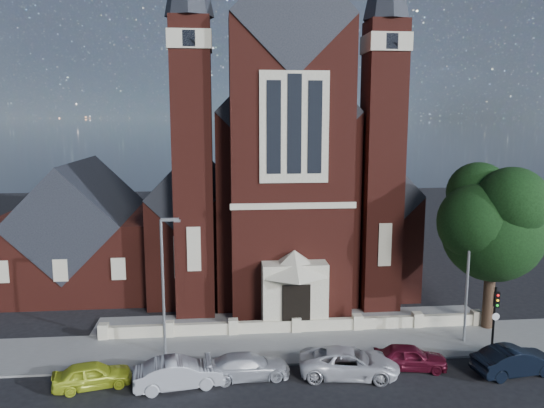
{
  "coord_description": "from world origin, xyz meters",
  "views": [
    {
      "loc": [
        -4.58,
        -25.37,
        13.57
      ],
      "look_at": [
        -1.02,
        12.0,
        7.49
      ],
      "focal_mm": 35.0,
      "sensor_mm": 36.0,
      "label": 1
    }
  ],
  "objects_px": {
    "traffic_signal": "(495,311)",
    "street_lamp_left": "(164,279)",
    "parish_hall": "(82,237)",
    "car_lime_van": "(92,375)",
    "church": "(272,177)",
    "car_dark_red": "(410,357)",
    "car_silver_b": "(248,366)",
    "car_white_suv": "(349,363)",
    "car_silver_a": "(179,373)",
    "car_navy": "(515,361)",
    "street_tree": "(497,225)",
    "street_lamp_right": "(469,270)"
  },
  "relations": [
    {
      "from": "street_lamp_right",
      "to": "car_white_suv",
      "type": "bearing_deg",
      "value": -156.98
    },
    {
      "from": "street_tree",
      "to": "car_navy",
      "type": "distance_m",
      "value": 8.68
    },
    {
      "from": "parish_hall",
      "to": "car_lime_van",
      "type": "xyz_separation_m",
      "value": [
        4.7,
        -17.4,
        -3.35
      ]
    },
    {
      "from": "church",
      "to": "car_silver_b",
      "type": "bearing_deg",
      "value": -98.68
    },
    {
      "from": "traffic_signal",
      "to": "church",
      "type": "bearing_deg",
      "value": 118.2
    },
    {
      "from": "car_silver_a",
      "to": "car_dark_red",
      "type": "xyz_separation_m",
      "value": [
        12.44,
        0.84,
        -0.08
      ]
    },
    {
      "from": "street_tree",
      "to": "car_silver_b",
      "type": "bearing_deg",
      "value": -163.07
    },
    {
      "from": "street_lamp_right",
      "to": "car_silver_a",
      "type": "distance_m",
      "value": 17.85
    },
    {
      "from": "street_lamp_left",
      "to": "car_navy",
      "type": "height_order",
      "value": "street_lamp_left"
    },
    {
      "from": "church",
      "to": "car_lime_van",
      "type": "distance_m",
      "value": 26.14
    },
    {
      "from": "street_tree",
      "to": "car_white_suv",
      "type": "bearing_deg",
      "value": -154.1
    },
    {
      "from": "street_lamp_right",
      "to": "car_silver_b",
      "type": "xyz_separation_m",
      "value": [
        -13.46,
        -3.15,
        -3.95
      ]
    },
    {
      "from": "parish_hall",
      "to": "car_silver_a",
      "type": "xyz_separation_m",
      "value": [
        9.08,
        -17.81,
        -3.26
      ]
    },
    {
      "from": "street_lamp_left",
      "to": "traffic_signal",
      "type": "bearing_deg",
      "value": -4.76
    },
    {
      "from": "parish_hall",
      "to": "church",
      "type": "bearing_deg",
      "value": 17.16
    },
    {
      "from": "traffic_signal",
      "to": "car_dark_red",
      "type": "relative_size",
      "value": 1.01
    },
    {
      "from": "church",
      "to": "car_silver_a",
      "type": "relative_size",
      "value": 7.66
    },
    {
      "from": "car_dark_red",
      "to": "car_white_suv",
      "type": "bearing_deg",
      "value": 107.48
    },
    {
      "from": "car_lime_van",
      "to": "parish_hall",
      "type": "bearing_deg",
      "value": 1.55
    },
    {
      "from": "church",
      "to": "car_white_suv",
      "type": "xyz_separation_m",
      "value": [
        2.01,
        -22.37,
        -7.45
      ]
    },
    {
      "from": "traffic_signal",
      "to": "car_lime_van",
      "type": "relative_size",
      "value": 1.03
    },
    {
      "from": "car_dark_red",
      "to": "car_lime_van",
      "type": "bearing_deg",
      "value": 101.5
    },
    {
      "from": "street_lamp_right",
      "to": "car_silver_b",
      "type": "relative_size",
      "value": 1.81
    },
    {
      "from": "car_silver_a",
      "to": "car_navy",
      "type": "xyz_separation_m",
      "value": [
        17.81,
        -0.29,
        0.0
      ]
    },
    {
      "from": "street_lamp_left",
      "to": "car_navy",
      "type": "bearing_deg",
      "value": -12.33
    },
    {
      "from": "car_lime_van",
      "to": "car_silver_b",
      "type": "height_order",
      "value": "car_lime_van"
    },
    {
      "from": "street_tree",
      "to": "street_lamp_left",
      "type": "xyz_separation_m",
      "value": [
        -20.51,
        -1.71,
        -2.36
      ]
    },
    {
      "from": "street_lamp_left",
      "to": "car_white_suv",
      "type": "relative_size",
      "value": 1.52
    },
    {
      "from": "car_silver_a",
      "to": "car_navy",
      "type": "relative_size",
      "value": 1.0
    },
    {
      "from": "car_silver_b",
      "to": "street_tree",
      "type": "bearing_deg",
      "value": -77.39
    },
    {
      "from": "car_lime_van",
      "to": "car_white_suv",
      "type": "relative_size",
      "value": 0.73
    },
    {
      "from": "traffic_signal",
      "to": "car_dark_red",
      "type": "distance_m",
      "value": 5.97
    },
    {
      "from": "street_tree",
      "to": "car_white_suv",
      "type": "xyz_separation_m",
      "value": [
        -10.58,
        -5.14,
        -6.22
      ]
    },
    {
      "from": "car_white_suv",
      "to": "car_lime_van",
      "type": "bearing_deg",
      "value": 98.19
    },
    {
      "from": "street_lamp_left",
      "to": "car_dark_red",
      "type": "height_order",
      "value": "street_lamp_left"
    },
    {
      "from": "street_tree",
      "to": "church",
      "type": "bearing_deg",
      "value": 126.17
    },
    {
      "from": "car_lime_van",
      "to": "car_white_suv",
      "type": "height_order",
      "value": "car_white_suv"
    },
    {
      "from": "car_lime_van",
      "to": "car_white_suv",
      "type": "distance_m",
      "value": 13.32
    },
    {
      "from": "street_lamp_left",
      "to": "traffic_signal",
      "type": "height_order",
      "value": "street_lamp_left"
    },
    {
      "from": "street_tree",
      "to": "car_dark_red",
      "type": "height_order",
      "value": "street_tree"
    },
    {
      "from": "car_white_suv",
      "to": "car_navy",
      "type": "distance_m",
      "value": 8.9
    },
    {
      "from": "traffic_signal",
      "to": "street_lamp_left",
      "type": "bearing_deg",
      "value": 175.24
    },
    {
      "from": "street_tree",
      "to": "car_lime_van",
      "type": "height_order",
      "value": "street_tree"
    },
    {
      "from": "street_tree",
      "to": "street_lamp_right",
      "type": "relative_size",
      "value": 1.32
    },
    {
      "from": "street_lamp_right",
      "to": "car_navy",
      "type": "height_order",
      "value": "street_lamp_right"
    },
    {
      "from": "church",
      "to": "traffic_signal",
      "type": "height_order",
      "value": "church"
    },
    {
      "from": "street_lamp_right",
      "to": "car_dark_red",
      "type": "bearing_deg",
      "value": -146.95
    },
    {
      "from": "street_tree",
      "to": "car_dark_red",
      "type": "bearing_deg",
      "value": -146.52
    },
    {
      "from": "parish_hall",
      "to": "street_tree",
      "type": "distance_m",
      "value": 31.27
    },
    {
      "from": "street_tree",
      "to": "car_white_suv",
      "type": "relative_size",
      "value": 2.02
    }
  ]
}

